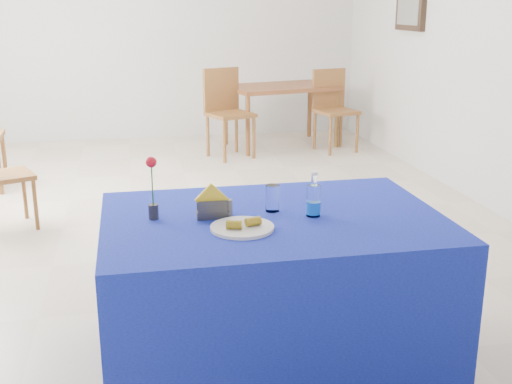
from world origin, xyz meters
TOP-DOWN VIEW (x-y plane):
  - floor at (0.00, 0.00)m, footprint 7.00×7.00m
  - room_shell at (0.00, 0.00)m, footprint 7.00×7.00m
  - picture_frame at (2.47, 1.60)m, footprint 0.06×0.64m
  - picture_art at (2.44, 1.60)m, footprint 0.02×0.52m
  - plate at (-0.07, -2.39)m, footprint 0.29×0.29m
  - drinking_glass at (0.11, -2.16)m, footprint 0.07×0.07m
  - salt_shaker at (-0.13, -2.11)m, footprint 0.03×0.03m
  - pepper_shaker at (-0.10, -2.21)m, footprint 0.03×0.03m
  - blue_table at (0.10, -2.23)m, footprint 1.60×1.10m
  - water_bottle at (0.29, -2.26)m, footprint 0.07×0.07m
  - napkin_holder at (-0.18, -2.21)m, footprint 0.16×0.06m
  - rose_vase at (-0.45, -2.16)m, footprint 0.05×0.05m
  - oak_table at (1.32, 2.66)m, footprint 1.42×1.08m
  - chair_bg_left at (0.57, 2.24)m, footprint 0.59×0.59m
  - chair_bg_right at (1.88, 2.32)m, footprint 0.52×0.52m
  - banana_pieces at (-0.07, -2.40)m, footprint 0.17×0.09m

SIDE VIEW (x-z plane):
  - floor at x=0.00m, z-range 0.00..0.00m
  - blue_table at x=0.10m, z-range 0.00..0.76m
  - chair_bg_right at x=1.88m, z-range 0.08..1.04m
  - chair_bg_left at x=0.57m, z-range 0.08..1.09m
  - oak_table at x=1.32m, z-range 0.30..1.06m
  - plate at x=-0.07m, z-range 0.76..0.77m
  - banana_pieces at x=-0.07m, z-range 0.77..0.81m
  - salt_shaker at x=-0.13m, z-range 0.76..0.84m
  - pepper_shaker at x=-0.10m, z-range 0.76..0.84m
  - napkin_holder at x=-0.18m, z-range 0.72..0.89m
  - drinking_glass at x=0.11m, z-range 0.76..0.89m
  - water_bottle at x=0.29m, z-range 0.72..0.94m
  - rose_vase at x=-0.45m, z-range 0.76..1.05m
  - picture_frame at x=2.47m, z-range 1.44..1.96m
  - picture_art at x=2.44m, z-range 1.50..1.90m
  - room_shell at x=0.00m, z-range -1.75..5.25m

